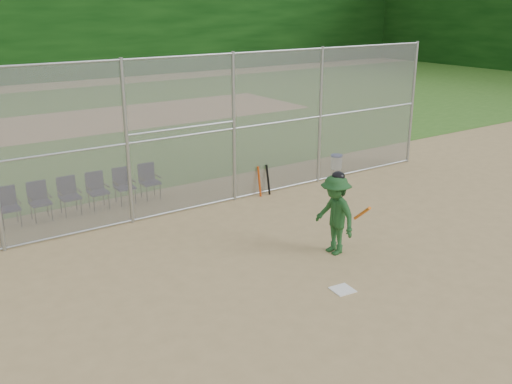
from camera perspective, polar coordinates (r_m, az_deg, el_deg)
ground at (r=11.52m, az=7.13°, el=-8.47°), size 100.00×100.00×0.00m
grass_strip at (r=27.02m, az=-19.05°, el=6.40°), size 100.00×100.00×0.00m
dirt_patch_far at (r=27.02m, az=-19.05°, el=6.41°), size 24.00×24.00×0.00m
backstop_fence at (r=14.71m, az=-5.55°, el=6.14°), size 16.09×0.09×4.00m
home_plate at (r=11.08m, az=8.64°, el=-9.63°), size 0.44×0.44×0.02m
batter_at_plate at (r=12.28m, az=7.92°, el=-2.21°), size 0.91×1.34×1.84m
water_cooler at (r=18.78m, az=8.05°, el=3.01°), size 0.38×0.38×0.48m
spare_bats at (r=16.02m, az=0.78°, el=1.16°), size 0.36×0.23×0.85m
chair_0 at (r=14.99m, az=-23.48°, el=-1.44°), size 0.54×0.52×0.96m
chair_1 at (r=15.13m, az=-20.77°, el=-0.92°), size 0.54×0.52×0.96m
chair_2 at (r=15.29m, az=-18.11°, el=-0.42°), size 0.54×0.52×0.96m
chair_3 at (r=15.50m, az=-15.51°, el=0.08°), size 0.54×0.52×0.96m
chair_4 at (r=15.73m, az=-12.99°, el=0.56°), size 0.54×0.52×0.96m
chair_5 at (r=16.00m, az=-10.55°, el=1.02°), size 0.54×0.52×0.96m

